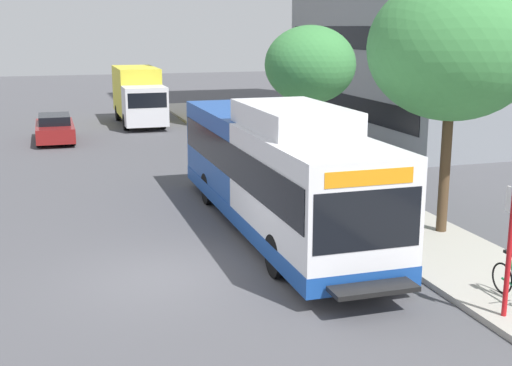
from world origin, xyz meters
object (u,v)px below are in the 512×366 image
object	(u,v)px
transit_bus	(275,170)
street_tree_mid_block	(310,65)
box_truck_background	(138,94)
street_tree_near_stop	(453,49)
bus_stop_sign_pole	(510,241)
parked_car_far_lane	(55,128)

from	to	relation	value
transit_bus	street_tree_mid_block	xyz separation A→B (m)	(4.18, 8.00, 2.39)
box_truck_background	street_tree_near_stop	bearing A→B (deg)	-78.31
bus_stop_sign_pole	street_tree_near_stop	world-z (taller)	street_tree_near_stop
street_tree_near_stop	box_truck_background	world-z (taller)	street_tree_near_stop
street_tree_near_stop	transit_bus	bearing A→B (deg)	155.24
street_tree_near_stop	box_truck_background	size ratio (longest dim) A/B	0.97
street_tree_near_stop	street_tree_mid_block	bearing A→B (deg)	89.86
box_truck_background	transit_bus	bearing A→B (deg)	-87.84
street_tree_near_stop	street_tree_mid_block	world-z (taller)	street_tree_near_stop
street_tree_near_stop	parked_car_far_lane	size ratio (longest dim) A/B	1.50
street_tree_near_stop	street_tree_mid_block	xyz separation A→B (m)	(0.02, 9.92, -0.94)
street_tree_mid_block	street_tree_near_stop	bearing A→B (deg)	-90.14
transit_bus	street_tree_near_stop	xyz separation A→B (m)	(4.16, -1.92, 3.33)
street_tree_mid_block	transit_bus	bearing A→B (deg)	-117.61
street_tree_near_stop	box_truck_background	distance (m)	24.88
bus_stop_sign_pole	parked_car_far_lane	xyz separation A→B (m)	(-7.91, 24.40, -0.99)
bus_stop_sign_pole	box_truck_background	bearing A→B (deg)	96.02
parked_car_far_lane	box_truck_background	xyz separation A→B (m)	(4.81, 4.96, 1.08)
street_tree_near_stop	box_truck_background	xyz separation A→B (m)	(-5.00, 24.15, -3.29)
transit_bus	box_truck_background	size ratio (longest dim) A/B	1.75
transit_bus	bus_stop_sign_pole	world-z (taller)	transit_bus
street_tree_mid_block	parked_car_far_lane	world-z (taller)	street_tree_mid_block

